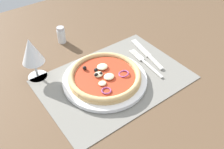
{
  "coord_description": "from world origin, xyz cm",
  "views": [
    {
      "loc": [
        -36.4,
        -47.61,
        55.24
      ],
      "look_at": [
        -0.97,
        0.0,
        2.73
      ],
      "focal_mm": 39.23,
      "sensor_mm": 36.0,
      "label": 1
    }
  ],
  "objects_px": {
    "knife": "(146,53)",
    "wine_glass": "(31,52)",
    "pizza": "(105,76)",
    "fork": "(144,61)",
    "pepper_shaker": "(61,35)",
    "plate": "(105,80)"
  },
  "relations": [
    {
      "from": "plate",
      "to": "wine_glass",
      "type": "height_order",
      "value": "wine_glass"
    },
    {
      "from": "wine_glass",
      "to": "fork",
      "type": "bearing_deg",
      "value": -25.24
    },
    {
      "from": "plate",
      "to": "pizza",
      "type": "bearing_deg",
      "value": 166.29
    },
    {
      "from": "pizza",
      "to": "knife",
      "type": "relative_size",
      "value": 1.19
    },
    {
      "from": "knife",
      "to": "plate",
      "type": "bearing_deg",
      "value": 108.73
    },
    {
      "from": "fork",
      "to": "pepper_shaker",
      "type": "height_order",
      "value": "pepper_shaker"
    },
    {
      "from": "pizza",
      "to": "pepper_shaker",
      "type": "xyz_separation_m",
      "value": [
        -0.0,
        0.29,
        0.0
      ]
    },
    {
      "from": "plate",
      "to": "wine_glass",
      "type": "distance_m",
      "value": 0.25
    },
    {
      "from": "fork",
      "to": "knife",
      "type": "distance_m",
      "value": 0.05
    },
    {
      "from": "fork",
      "to": "pepper_shaker",
      "type": "relative_size",
      "value": 2.7
    },
    {
      "from": "knife",
      "to": "pizza",
      "type": "bearing_deg",
      "value": 108.73
    },
    {
      "from": "plate",
      "to": "wine_glass",
      "type": "xyz_separation_m",
      "value": [
        -0.17,
        0.16,
        0.09
      ]
    },
    {
      "from": "pizza",
      "to": "fork",
      "type": "distance_m",
      "value": 0.17
    },
    {
      "from": "fork",
      "to": "pepper_shaker",
      "type": "xyz_separation_m",
      "value": [
        -0.17,
        0.29,
        0.03
      ]
    },
    {
      "from": "pizza",
      "to": "fork",
      "type": "xyz_separation_m",
      "value": [
        0.17,
        -0.0,
        -0.02
      ]
    },
    {
      "from": "plate",
      "to": "pizza",
      "type": "distance_m",
      "value": 0.02
    },
    {
      "from": "plate",
      "to": "pepper_shaker",
      "type": "relative_size",
      "value": 4.11
    },
    {
      "from": "knife",
      "to": "wine_glass",
      "type": "height_order",
      "value": "wine_glass"
    },
    {
      "from": "plate",
      "to": "fork",
      "type": "relative_size",
      "value": 1.52
    },
    {
      "from": "pizza",
      "to": "pepper_shaker",
      "type": "distance_m",
      "value": 0.29
    },
    {
      "from": "plate",
      "to": "knife",
      "type": "height_order",
      "value": "plate"
    },
    {
      "from": "plate",
      "to": "fork",
      "type": "distance_m",
      "value": 0.17
    }
  ]
}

